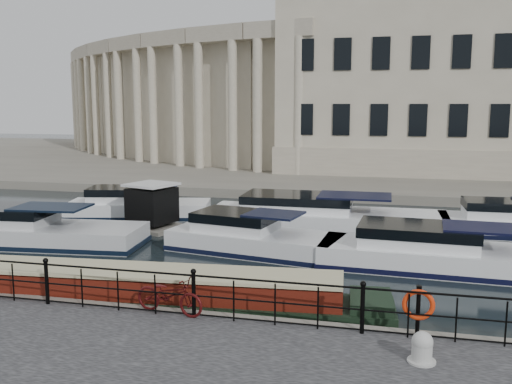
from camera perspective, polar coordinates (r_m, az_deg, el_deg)
ground_plane at (r=16.38m, az=-3.44°, el=-11.42°), size 160.00×160.00×0.00m
far_bank at (r=54.13m, az=8.87°, el=3.02°), size 120.00×42.00×0.55m
railing at (r=13.97m, az=-6.25°, el=-9.87°), size 24.14×0.14×1.22m
civic_building at (r=49.71m, az=7.45°, el=10.34°), size 53.55×31.84×16.85m
bicycle at (r=14.33m, az=-8.64°, el=-10.13°), size 1.93×0.96×0.97m
mooring_bollard at (r=12.24m, az=16.28°, el=-14.73°), size 0.57×0.57×0.64m
life_ring_post at (r=13.26m, az=15.93°, el=-10.86°), size 0.71×0.19×1.16m
narrowboat at (r=16.21m, az=-10.99°, el=-10.42°), size 13.52×2.89×1.50m
harbour_hut at (r=26.34m, az=-10.36°, el=-1.62°), size 3.16×2.88×2.16m
cabin_cruisers at (r=24.13m, az=1.23°, el=-3.86°), size 28.10×10.01×1.99m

